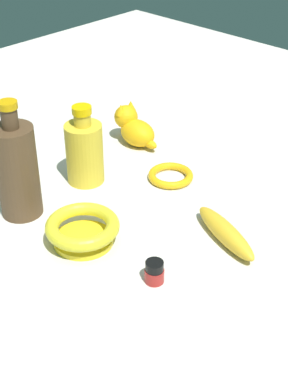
# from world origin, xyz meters

# --- Properties ---
(ground) EXTENTS (2.00, 2.00, 0.00)m
(ground) POSITION_xyz_m (0.00, 0.00, 0.00)
(ground) COLOR silver
(bangle) EXTENTS (0.10, 0.10, 0.02)m
(bangle) POSITION_xyz_m (-0.13, -0.04, 0.01)
(bangle) COLOR yellow
(bangle) RESTS_ON ground
(bowl) EXTENTS (0.13, 0.13, 0.05)m
(bowl) POSITION_xyz_m (0.14, -0.01, 0.03)
(bowl) COLOR yellow
(bowl) RESTS_ON ground
(banana) EXTENTS (0.09, 0.17, 0.04)m
(banana) POSITION_xyz_m (-0.04, 0.17, 0.02)
(banana) COLOR yellow
(banana) RESTS_ON ground
(bottle_short) EXTENTS (0.08, 0.08, 0.17)m
(bottle_short) POSITION_xyz_m (0.00, -0.17, 0.07)
(bottle_short) COLOR gold
(bottle_short) RESTS_ON ground
(cat_figurine) EXTENTS (0.07, 0.13, 0.09)m
(cat_figurine) POSITION_xyz_m (-0.19, -0.21, 0.04)
(cat_figurine) COLOR #F7B012
(cat_figurine) RESTS_ON ground
(bottle_tall) EXTENTS (0.08, 0.08, 0.23)m
(bottle_tall) POSITION_xyz_m (0.16, -0.17, 0.09)
(bottle_tall) COLOR #503924
(bottle_tall) RESTS_ON ground
(nail_polish_jar) EXTENTS (0.03, 0.03, 0.04)m
(nail_polish_jar) POSITION_xyz_m (0.13, 0.15, 0.02)
(nail_polish_jar) COLOR #AC2622
(nail_polish_jar) RESTS_ON ground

